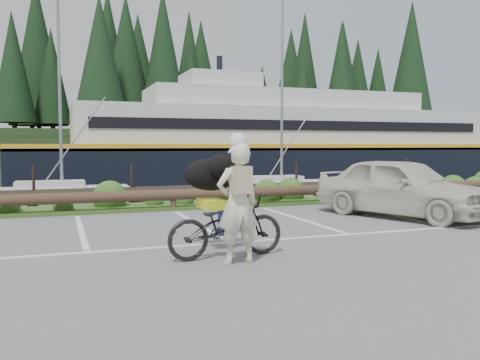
% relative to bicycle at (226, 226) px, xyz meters
% --- Properties ---
extents(ground, '(72.00, 72.00, 0.00)m').
position_rel_bicycle_xyz_m(ground, '(0.46, 1.56, -0.53)').
color(ground, '#5C5C5E').
extents(harbor_backdrop, '(170.00, 160.00, 30.00)m').
position_rel_bicycle_xyz_m(harbor_backdrop, '(0.85, 80.02, -0.53)').
color(harbor_backdrop, '#19313C').
rests_on(harbor_backdrop, ground).
extents(vegetation_strip, '(34.00, 1.60, 0.10)m').
position_rel_bicycle_xyz_m(vegetation_strip, '(0.46, 6.86, -0.48)').
color(vegetation_strip, '#3D5B21').
rests_on(vegetation_strip, ground).
extents(log_rail, '(32.00, 0.30, 0.60)m').
position_rel_bicycle_xyz_m(log_rail, '(0.46, 6.16, -0.53)').
color(log_rail, '#443021').
rests_on(log_rail, ground).
extents(bicycle, '(2.05, 0.85, 1.05)m').
position_rel_bicycle_xyz_m(bicycle, '(0.00, 0.00, 0.00)').
color(bicycle, black).
rests_on(bicycle, ground).
extents(cyclist, '(0.72, 0.50, 1.89)m').
position_rel_bicycle_xyz_m(cyclist, '(0.04, -0.47, 0.42)').
color(cyclist, beige).
rests_on(cyclist, ground).
extents(dog, '(0.56, 1.03, 0.57)m').
position_rel_bicycle_xyz_m(dog, '(-0.05, 0.64, 0.81)').
color(dog, black).
rests_on(dog, bicycle).
extents(parked_car, '(3.33, 4.87, 1.54)m').
position_rel_bicycle_xyz_m(parked_car, '(5.70, 2.93, 0.24)').
color(parked_car, beige).
rests_on(parked_car, ground).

